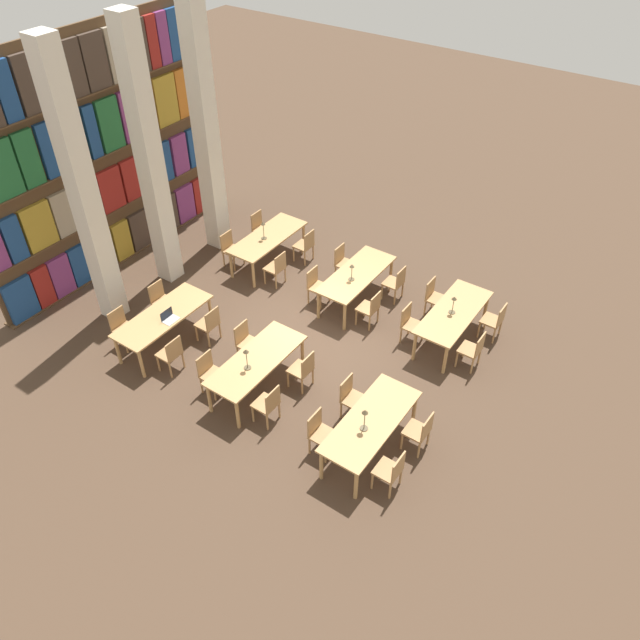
{
  "coord_description": "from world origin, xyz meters",
  "views": [
    {
      "loc": [
        -8.05,
        -5.83,
        8.98
      ],
      "look_at": [
        0.0,
        -0.25,
        0.69
      ],
      "focal_mm": 35.0,
      "sensor_mm": 36.0,
      "label": 1
    }
  ],
  "objects_px": {
    "chair_10": "(303,369)",
    "chair_13": "(317,285)",
    "reading_table_4": "(163,318)",
    "chair_16": "(171,353)",
    "reading_table_2": "(257,362)",
    "reading_table_5": "(268,239)",
    "chair_15": "(343,262)",
    "laptop": "(170,318)",
    "desk_lamp_1": "(454,302)",
    "chair_8": "(268,404)",
    "chair_18": "(209,323)",
    "desk_lamp_0": "(365,416)",
    "reading_table_1": "(454,314)",
    "chair_14": "(396,282)",
    "pillar_left": "(83,194)",
    "chair_9": "(210,372)",
    "chair_0": "(391,471)",
    "reading_table_3": "(356,276)",
    "chair_23": "(261,228)",
    "chair_11": "(246,341)",
    "chair_20": "(277,267)",
    "chair_7": "(434,297)",
    "chair_5": "(410,323)",
    "chair_6": "(495,320)",
    "chair_17": "(122,327)",
    "desk_lamp_3": "(352,269)",
    "desk_lamp_4": "(263,228)",
    "chair_12": "(370,308)",
    "pillar_right": "(206,133)",
    "chair_19": "(161,300)",
    "chair_1": "(320,432)",
    "desk_lamp_2": "(246,356)",
    "chair_2": "(420,431)"
  },
  "relations": [
    {
      "from": "pillar_right",
      "to": "chair_19",
      "type": "bearing_deg",
      "value": -161.33
    },
    {
      "from": "chair_0",
      "to": "chair_11",
      "type": "distance_m",
      "value": 4.14
    },
    {
      "from": "chair_12",
      "to": "chair_17",
      "type": "xyz_separation_m",
      "value": [
        -3.49,
        3.93,
        0.0
      ]
    },
    {
      "from": "desk_lamp_0",
      "to": "reading_table_4",
      "type": "bearing_deg",
      "value": 87.71
    },
    {
      "from": "reading_table_1",
      "to": "chair_14",
      "type": "height_order",
      "value": "chair_14"
    },
    {
      "from": "reading_table_2",
      "to": "chair_20",
      "type": "relative_size",
      "value": 2.5
    },
    {
      "from": "chair_2",
      "to": "chair_11",
      "type": "xyz_separation_m",
      "value": [
        0.07,
        4.0,
        0.0
      ]
    },
    {
      "from": "chair_15",
      "to": "chair_16",
      "type": "height_order",
      "value": "same"
    },
    {
      "from": "chair_10",
      "to": "chair_13",
      "type": "distance_m",
      "value": 2.71
    },
    {
      "from": "chair_13",
      "to": "laptop",
      "type": "distance_m",
      "value": 3.39
    },
    {
      "from": "chair_13",
      "to": "chair_7",
      "type": "bearing_deg",
      "value": 115.71
    },
    {
      "from": "reading_table_3",
      "to": "chair_16",
      "type": "relative_size",
      "value": 2.5
    },
    {
      "from": "reading_table_4",
      "to": "chair_17",
      "type": "height_order",
      "value": "chair_17"
    },
    {
      "from": "chair_5",
      "to": "reading_table_3",
      "type": "xyz_separation_m",
      "value": [
        0.51,
        1.67,
        0.22
      ]
    },
    {
      "from": "chair_9",
      "to": "chair_11",
      "type": "xyz_separation_m",
      "value": [
        1.08,
        0.0,
        0.0
      ]
    },
    {
      "from": "chair_9",
      "to": "chair_0",
      "type": "bearing_deg",
      "value": 89.96
    },
    {
      "from": "chair_7",
      "to": "chair_10",
      "type": "bearing_deg",
      "value": -16.74
    },
    {
      "from": "reading_table_4",
      "to": "chair_16",
      "type": "bearing_deg",
      "value": -126.64
    },
    {
      "from": "chair_6",
      "to": "chair_17",
      "type": "bearing_deg",
      "value": 126.31
    },
    {
      "from": "desk_lamp_1",
      "to": "chair_16",
      "type": "bearing_deg",
      "value": 133.87
    },
    {
      "from": "chair_5",
      "to": "chair_11",
      "type": "height_order",
      "value": "same"
    },
    {
      "from": "chair_6",
      "to": "desk_lamp_3",
      "type": "height_order",
      "value": "desk_lamp_3"
    },
    {
      "from": "pillar_left",
      "to": "chair_14",
      "type": "height_order",
      "value": "pillar_left"
    },
    {
      "from": "desk_lamp_1",
      "to": "chair_8",
      "type": "xyz_separation_m",
      "value": [
        -3.95,
        1.74,
        -0.58
      ]
    },
    {
      "from": "chair_10",
      "to": "chair_1",
      "type": "bearing_deg",
      "value": -133.13
    },
    {
      "from": "chair_0",
      "to": "chair_7",
      "type": "bearing_deg",
      "value": 18.35
    },
    {
      "from": "reading_table_2",
      "to": "reading_table_5",
      "type": "relative_size",
      "value": 1.0
    },
    {
      "from": "desk_lamp_0",
      "to": "desk_lamp_1",
      "type": "distance_m",
      "value": 3.67
    },
    {
      "from": "chair_15",
      "to": "chair_0",
      "type": "bearing_deg",
      "value": 40.56
    },
    {
      "from": "chair_13",
      "to": "desk_lamp_4",
      "type": "relative_size",
      "value": 1.88
    },
    {
      "from": "chair_15",
      "to": "laptop",
      "type": "height_order",
      "value": "laptop"
    },
    {
      "from": "chair_18",
      "to": "desk_lamp_0",
      "type": "bearing_deg",
      "value": -100.4
    },
    {
      "from": "chair_23",
      "to": "desk_lamp_0",
      "type": "bearing_deg",
      "value": 52.99
    },
    {
      "from": "chair_9",
      "to": "chair_18",
      "type": "height_order",
      "value": "same"
    },
    {
      "from": "pillar_left",
      "to": "chair_12",
      "type": "xyz_separation_m",
      "value": [
        2.92,
        -4.93,
        -2.53
      ]
    },
    {
      "from": "desk_lamp_0",
      "to": "chair_10",
      "type": "xyz_separation_m",
      "value": [
        0.8,
        1.86,
        -0.61
      ]
    },
    {
      "from": "reading_table_1",
      "to": "desk_lamp_4",
      "type": "height_order",
      "value": "desk_lamp_4"
    },
    {
      "from": "chair_7",
      "to": "chair_23",
      "type": "relative_size",
      "value": 1.0
    },
    {
      "from": "chair_18",
      "to": "chair_15",
      "type": "bearing_deg",
      "value": -17.39
    },
    {
      "from": "chair_20",
      "to": "pillar_left",
      "type": "bearing_deg",
      "value": 141.66
    },
    {
      "from": "chair_5",
      "to": "chair_12",
      "type": "xyz_separation_m",
      "value": [
        -0.04,
        0.96,
        0.0
      ]
    },
    {
      "from": "desk_lamp_3",
      "to": "chair_1",
      "type": "bearing_deg",
      "value": -154.94
    },
    {
      "from": "chair_16",
      "to": "chair_19",
      "type": "xyz_separation_m",
      "value": [
        1.11,
        1.42,
        0.0
      ]
    },
    {
      "from": "desk_lamp_2",
      "to": "chair_10",
      "type": "bearing_deg",
      "value": -40.76
    },
    {
      "from": "chair_17",
      "to": "reading_table_5",
      "type": "relative_size",
      "value": 0.4
    },
    {
      "from": "chair_9",
      "to": "laptop",
      "type": "xyz_separation_m",
      "value": [
        0.46,
        1.48,
        0.34
      ]
    },
    {
      "from": "chair_17",
      "to": "laptop",
      "type": "height_order",
      "value": "laptop"
    },
    {
      "from": "chair_9",
      "to": "chair_16",
      "type": "distance_m",
      "value": 1.0
    },
    {
      "from": "chair_10",
      "to": "chair_20",
      "type": "bearing_deg",
      "value": 46.22
    },
    {
      "from": "chair_7",
      "to": "chair_23",
      "type": "bearing_deg",
      "value": -90.54
    }
  ]
}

